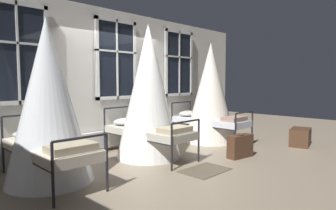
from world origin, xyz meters
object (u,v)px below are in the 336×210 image
at_px(cot_first, 48,104).
at_px(cot_second, 148,94).
at_px(suitcase_dark, 240,146).
at_px(travel_trunk, 300,137).
at_px(cot_third, 210,94).

height_order(cot_first, cot_second, cot_second).
relative_size(suitcase_dark, travel_trunk, 0.91).
height_order(cot_first, travel_trunk, cot_first).
bearing_deg(suitcase_dark, cot_second, 141.24).
relative_size(cot_first, cot_second, 0.93).
bearing_deg(suitcase_dark, cot_third, 66.33).
xyz_separation_m(cot_first, cot_third, (4.02, 0.02, 0.00)).
bearing_deg(suitcase_dark, travel_trunk, -4.64).
height_order(cot_second, suitcase_dark, cot_second).
bearing_deg(travel_trunk, cot_third, 119.52).
height_order(cot_third, travel_trunk, cot_third).
distance_m(cot_second, cot_third, 2.06).
bearing_deg(cot_second, travel_trunk, -121.15).
distance_m(cot_first, cot_second, 1.97).
bearing_deg(cot_second, cot_third, -90.51).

